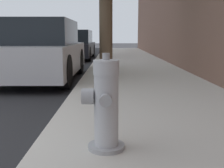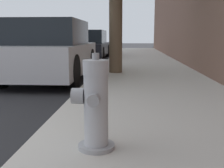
# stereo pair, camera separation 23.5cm
# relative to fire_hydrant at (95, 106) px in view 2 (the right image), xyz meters

# --- Properties ---
(sidewalk_slab) EXTENTS (2.73, 40.00, 0.14)m
(sidewalk_slab) POSITION_rel_fire_hydrant_xyz_m (0.72, 0.09, -0.44)
(sidewalk_slab) COLOR beige
(sidewalk_slab) RESTS_ON ground_plane
(fire_hydrant) EXTENTS (0.36, 0.37, 0.81)m
(fire_hydrant) POSITION_rel_fire_hydrant_xyz_m (0.00, 0.00, 0.00)
(fire_hydrant) COLOR #97979C
(fire_hydrant) RESTS_ON sidewalk_slab
(parked_car_near) EXTENTS (1.73, 3.87, 1.46)m
(parked_car_near) POSITION_rel_fire_hydrant_xyz_m (-1.67, 4.61, 0.19)
(parked_car_near) COLOR #B7B7BC
(parked_car_near) RESTS_ON ground_plane
(parked_car_mid) EXTENTS (1.83, 4.40, 1.35)m
(parked_car_mid) POSITION_rel_fire_hydrant_xyz_m (-1.79, 11.21, 0.14)
(parked_car_mid) COLOR black
(parked_car_mid) RESTS_ON ground_plane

